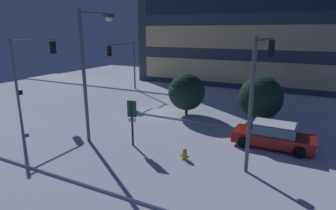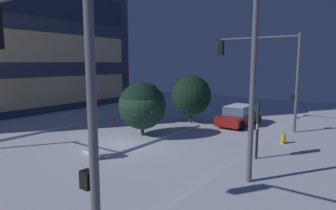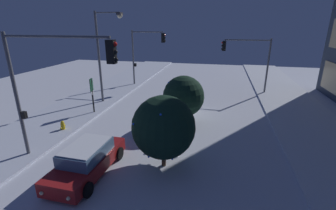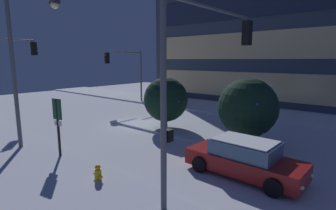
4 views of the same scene
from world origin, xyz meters
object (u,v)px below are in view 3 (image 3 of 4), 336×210
car_near (87,160)px  street_lamp_arched (105,46)px  decorated_tree_left_of_median (183,96)px  traffic_light_corner_far_left (248,55)px  traffic_light_corner_near_right (50,76)px  fire_hydrant (63,126)px  decorated_tree_median (164,127)px  parking_info_sign (92,92)px  traffic_light_corner_near_left (145,49)px

car_near → street_lamp_arched: bearing=-157.6°
street_lamp_arched → decorated_tree_left_of_median: bearing=-17.2°
traffic_light_corner_far_left → traffic_light_corner_near_right: bearing=57.0°
fire_hydrant → traffic_light_corner_far_left: bearing=135.4°
traffic_light_corner_near_right → decorated_tree_median: 5.85m
car_near → parking_info_sign: bearing=-151.0°
traffic_light_corner_near_right → parking_info_sign: 7.46m
street_lamp_arched → fire_hydrant: size_ratio=10.71×
traffic_light_corner_far_left → decorated_tree_median: traffic_light_corner_far_left is taller
traffic_light_corner_near_right → decorated_tree_median: bearing=7.4°
traffic_light_corner_near_left → street_lamp_arched: bearing=-100.1°
car_near → street_lamp_arched: street_lamp_arched is taller
parking_info_sign → traffic_light_corner_near_left: bearing=72.3°
street_lamp_arched → fire_hydrant: bearing=-87.7°
fire_hydrant → parking_info_sign: 3.82m
decorated_tree_median → traffic_light_corner_near_left: bearing=-159.1°
parking_info_sign → decorated_tree_left_of_median: size_ratio=0.82×
traffic_light_corner_near_left → fire_hydrant: traffic_light_corner_near_left is taller
decorated_tree_median → street_lamp_arched: bearing=-140.2°
car_near → traffic_light_corner_near_left: size_ratio=0.75×
traffic_light_corner_near_left → decorated_tree_left_of_median: size_ratio=1.80×
traffic_light_corner_near_right → parking_info_sign: bearing=106.3°
traffic_light_corner_near_left → decorated_tree_median: size_ratio=1.70×
fire_hydrant → decorated_tree_left_of_median: 8.44m
traffic_light_corner_near_left → decorated_tree_left_of_median: 11.95m
car_near → traffic_light_corner_near_right: 4.32m
street_lamp_arched → decorated_tree_median: 11.73m
decorated_tree_median → decorated_tree_left_of_median: 5.69m
decorated_tree_median → car_near: bearing=-67.5°
traffic_light_corner_far_left → street_lamp_arched: street_lamp_arched is taller
parking_info_sign → fire_hydrant: bearing=-105.8°
traffic_light_corner_near_left → fire_hydrant: size_ratio=8.49×
traffic_light_corner_far_left → parking_info_sign: bearing=37.1°
car_near → fire_hydrant: size_ratio=6.41×
traffic_light_corner_far_left → parking_info_sign: 15.60m
traffic_light_corner_near_left → decorated_tree_left_of_median: (10.06, 6.06, -2.24)m
traffic_light_corner_near_left → car_near: bearing=-81.4°
traffic_light_corner_near_left → parking_info_sign: size_ratio=2.18×
traffic_light_corner_near_left → parking_info_sign: traffic_light_corner_near_left is taller
parking_info_sign → decorated_tree_left_of_median: decorated_tree_left_of_median is taller
traffic_light_corner_far_left → parking_info_sign: traffic_light_corner_far_left is taller
traffic_light_corner_near_right → decorated_tree_median: size_ratio=1.77×
traffic_light_corner_far_left → fire_hydrant: 18.37m
decorated_tree_median → parking_info_sign: bearing=-129.5°
fire_hydrant → parking_info_sign: bearing=174.6°
street_lamp_arched → parking_info_sign: street_lamp_arched is taller
decorated_tree_left_of_median → traffic_light_corner_near_right: bearing=-39.9°
car_near → traffic_light_corner_near_left: (-17.16, -2.61, 3.54)m
decorated_tree_median → decorated_tree_left_of_median: size_ratio=1.06×
traffic_light_corner_near_right → street_lamp_arched: (-9.41, -1.97, 0.58)m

